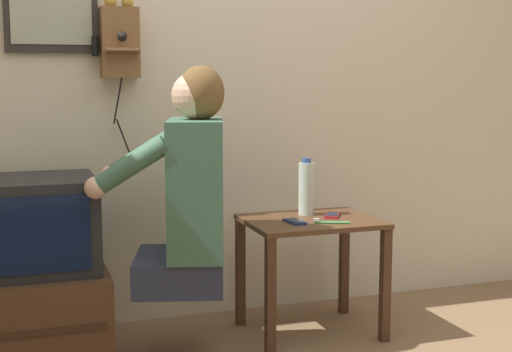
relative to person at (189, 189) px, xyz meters
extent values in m
cube|color=beige|center=(0.26, 0.55, 0.56)|extent=(6.80, 0.05, 2.55)
cube|color=#51331E|center=(0.59, 0.10, -0.19)|extent=(0.59, 0.47, 0.02)
cube|color=#452B1A|center=(0.32, -0.10, -0.46)|extent=(0.04, 0.04, 0.51)
cube|color=#452B1A|center=(0.86, -0.10, -0.46)|extent=(0.04, 0.04, 0.51)
cube|color=#452B1A|center=(0.32, 0.31, -0.46)|extent=(0.04, 0.04, 0.51)
cube|color=#452B1A|center=(0.86, 0.31, -0.46)|extent=(0.04, 0.04, 0.51)
cube|color=#2D3347|center=(-0.04, 0.01, -0.34)|extent=(0.45, 0.48, 0.14)
cube|color=#426B51|center=(0.03, -0.01, 0.01)|extent=(0.33, 0.46, 0.56)
sphere|color=#DBAD8E|center=(0.03, -0.01, 0.38)|extent=(0.19, 0.19, 0.19)
ellipsoid|color=brown|center=(0.05, -0.01, 0.39)|extent=(0.24, 0.25, 0.22)
cylinder|color=#426B51|center=(-0.26, -0.11, 0.12)|extent=(0.32, 0.16, 0.23)
cylinder|color=#426B51|center=(-0.16, 0.23, 0.12)|extent=(0.32, 0.16, 0.23)
sphere|color=#DBAD8E|center=(-0.38, -0.07, 0.04)|extent=(0.09, 0.09, 0.09)
sphere|color=#DBAD8E|center=(-0.29, 0.27, 0.04)|extent=(0.09, 0.09, 0.09)
cube|color=#51331E|center=(-0.63, 0.18, -0.53)|extent=(0.61, 0.55, 0.38)
cube|color=#392315|center=(-0.63, -0.10, -0.51)|extent=(0.55, 0.01, 0.02)
cube|color=#232326|center=(-0.61, 0.19, -0.14)|extent=(0.51, 0.46, 0.38)
cube|color=#0C1938|center=(-0.61, -0.04, -0.14)|extent=(0.42, 0.01, 0.30)
cube|color=brown|center=(-0.20, 0.47, 0.61)|extent=(0.17, 0.11, 0.31)
cube|color=brown|center=(-0.20, 0.39, 0.57)|extent=(0.15, 0.07, 0.03)
sphere|color=#B79338|center=(-0.24, 0.46, 0.79)|extent=(0.06, 0.06, 0.06)
sphere|color=#B79338|center=(-0.16, 0.46, 0.79)|extent=(0.06, 0.06, 0.06)
cone|color=black|center=(-0.20, 0.37, 0.64)|extent=(0.04, 0.05, 0.04)
cylinder|color=black|center=(-0.31, 0.47, 0.60)|extent=(0.03, 0.03, 0.09)
cylinder|color=black|center=(-0.22, 0.45, 0.35)|extent=(0.04, 0.04, 0.22)
cylinder|color=black|center=(-0.19, 0.46, 0.17)|extent=(0.07, 0.06, 0.19)
cube|color=navy|center=(0.49, 0.05, -0.18)|extent=(0.07, 0.13, 0.01)
cube|color=black|center=(0.49, 0.05, -0.17)|extent=(0.06, 0.10, 0.00)
cube|color=maroon|center=(0.71, 0.13, -0.18)|extent=(0.12, 0.14, 0.01)
cube|color=black|center=(0.71, 0.13, -0.17)|extent=(0.10, 0.11, 0.00)
cylinder|color=silver|center=(0.61, 0.21, -0.06)|extent=(0.07, 0.07, 0.24)
cylinder|color=#2D4C8C|center=(0.61, 0.21, 0.07)|extent=(0.04, 0.04, 0.02)
cylinder|color=#4CBF66|center=(0.63, -0.02, -0.18)|extent=(0.15, 0.07, 0.01)
cube|color=white|center=(0.57, 0.00, -0.16)|extent=(0.03, 0.02, 0.01)
camera|label=1|loc=(-0.68, -2.82, 0.45)|focal=50.00mm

